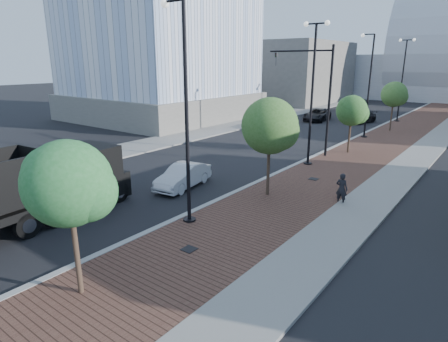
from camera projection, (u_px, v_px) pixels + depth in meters
The scene contains 23 objects.
sidewalk at pixel (412, 132), 37.95m from camera, with size 7.00×140.00×0.12m, color #4C2D23.
concrete_strip at pixel (442, 135), 36.38m from camera, with size 2.40×140.00×0.13m, color slate.
curb at pixel (376, 128), 39.98m from camera, with size 0.30×140.00×0.14m, color gray.
west_sidewalk at pixel (270, 117), 47.54m from camera, with size 4.00×140.00×0.12m, color slate.
dump_truck at pixel (21, 197), 15.87m from camera, with size 3.50×13.49×3.36m.
white_sedan at pixel (183, 176), 21.26m from camera, with size 1.40×4.00×1.32m, color silver.
dark_car_mid at pixel (317, 115), 45.14m from camera, with size 2.31×5.02×1.40m, color black.
dark_car_far at pixel (362, 117), 43.68m from camera, with size 1.78×4.37×1.27m, color black.
pedestrian at pixel (342, 189), 18.70m from camera, with size 0.58×0.38×1.60m, color black.
streetlight_1 at pixel (185, 125), 15.58m from camera, with size 1.44×0.56×9.21m.
streetlight_2 at pixel (312, 94), 24.55m from camera, with size 1.72×0.56×9.28m.
streetlight_3 at pixel (367, 90), 33.92m from camera, with size 1.44×0.56×9.21m.
streetlight_4 at pixel (402, 80), 42.89m from camera, with size 1.72×0.56×9.28m.
traffic_mast at pixel (318, 88), 27.32m from camera, with size 5.09×0.20×8.00m.
tree_0 at pixel (70, 184), 10.55m from camera, with size 2.51×2.48×4.84m.
tree_1 at pixel (271, 126), 18.91m from camera, with size 2.86×2.86×5.19m.
tree_2 at pixel (352, 111), 28.20m from camera, with size 2.35×2.29×4.48m.
tree_3 at pixel (395, 94), 37.26m from camera, with size 2.52×2.49×4.97m.
tower_podium at pixel (162, 106), 47.41m from camera, with size 19.00×19.00×3.00m, color #67645D.
convention_center at pixel (437, 66), 73.86m from camera, with size 50.00×30.00×50.00m.
commercial_block_nw at pixel (295, 72), 65.50m from camera, with size 14.00×20.00×10.00m, color #615E57.
utility_cover_1 at pixel (189, 249), 14.12m from camera, with size 0.50×0.50×0.02m, color black.
utility_cover_2 at pixel (314, 179), 22.52m from camera, with size 0.50×0.50×0.02m, color black.
Camera 1 is at (11.15, -1.34, 6.90)m, focal length 30.29 mm.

